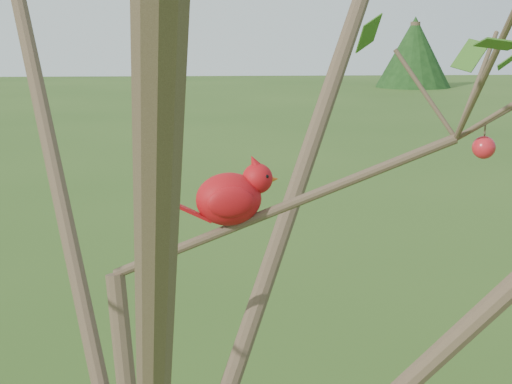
% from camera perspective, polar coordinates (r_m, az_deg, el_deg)
% --- Properties ---
extents(crabapple_tree, '(2.35, 2.05, 2.95)m').
position_cam_1_polar(crabapple_tree, '(1.15, -8.61, -0.40)').
color(crabapple_tree, '#433324').
rests_on(crabapple_tree, ground).
extents(cardinal, '(0.20, 0.11, 0.14)m').
position_cam_1_polar(cardinal, '(1.26, -1.91, -0.33)').
color(cardinal, red).
rests_on(cardinal, ground).
extents(distant_trees, '(43.84, 13.37, 3.12)m').
position_cam_1_polar(distant_trees, '(25.43, -10.52, 10.28)').
color(distant_trees, '#433324').
rests_on(distant_trees, ground).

